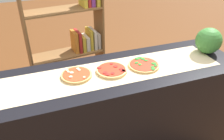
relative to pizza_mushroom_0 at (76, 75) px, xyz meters
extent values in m
cube|color=black|center=(0.28, -0.03, -0.47)|extent=(2.15, 0.63, 0.91)
cube|color=beige|center=(0.28, -0.03, -0.01)|extent=(1.78, 0.38, 0.00)
cylinder|color=tan|center=(0.00, 0.00, 0.00)|extent=(0.24, 0.24, 0.02)
cylinder|color=red|center=(0.00, 0.00, 0.01)|extent=(0.21, 0.21, 0.00)
cylinder|color=#C6B28E|center=(0.03, 0.04, 0.01)|extent=(0.02, 0.02, 0.01)
cylinder|color=#C6B28E|center=(-0.03, 0.02, 0.01)|extent=(0.03, 0.03, 0.01)
cylinder|color=#C6B28E|center=(-0.06, 0.07, 0.01)|extent=(0.02, 0.02, 0.01)
cylinder|color=#C6B28E|center=(-0.05, 0.04, 0.01)|extent=(0.02, 0.02, 0.01)
cylinder|color=#C6B28E|center=(-0.05, -0.03, 0.01)|extent=(0.03, 0.03, 0.01)
cylinder|color=#C6B28E|center=(0.04, -0.07, 0.01)|extent=(0.02, 0.02, 0.01)
cylinder|color=#C6B28E|center=(0.03, 0.06, 0.01)|extent=(0.03, 0.03, 0.01)
cylinder|color=#DBB26B|center=(0.28, -0.03, 0.00)|extent=(0.24, 0.24, 0.02)
cylinder|color=red|center=(0.28, -0.03, 0.01)|extent=(0.22, 0.22, 0.00)
cylinder|color=maroon|center=(0.30, 0.05, 0.02)|extent=(0.03, 0.03, 0.00)
cylinder|color=maroon|center=(0.34, -0.06, 0.02)|extent=(0.03, 0.03, 0.00)
cylinder|color=maroon|center=(0.22, -0.10, 0.02)|extent=(0.03, 0.03, 0.00)
cylinder|color=maroon|center=(0.36, -0.08, 0.02)|extent=(0.03, 0.03, 0.00)
cylinder|color=maroon|center=(0.21, -0.07, 0.02)|extent=(0.04, 0.04, 0.00)
cylinder|color=maroon|center=(0.26, -0.09, 0.02)|extent=(0.03, 0.03, 0.00)
cylinder|color=maroon|center=(0.19, 0.02, 0.02)|extent=(0.03, 0.03, 0.00)
cylinder|color=maroon|center=(0.32, 0.00, 0.02)|extent=(0.03, 0.03, 0.00)
cylinder|color=maroon|center=(0.35, -0.09, 0.02)|extent=(0.04, 0.04, 0.00)
cylinder|color=tan|center=(0.55, -0.03, 0.00)|extent=(0.25, 0.25, 0.02)
cylinder|color=red|center=(0.55, -0.03, 0.01)|extent=(0.23, 0.23, 0.00)
ellipsoid|color=#286B23|center=(0.50, 0.00, 0.01)|extent=(0.05, 0.04, 0.00)
ellipsoid|color=#286B23|center=(0.63, -0.06, 0.01)|extent=(0.05, 0.04, 0.00)
ellipsoid|color=#286B23|center=(0.57, 0.07, 0.01)|extent=(0.05, 0.05, 0.00)
ellipsoid|color=#286B23|center=(0.58, 0.05, 0.01)|extent=(0.04, 0.05, 0.00)
ellipsoid|color=#286B23|center=(0.54, 0.06, 0.01)|extent=(0.05, 0.04, 0.00)
ellipsoid|color=#286B23|center=(0.63, -0.07, 0.01)|extent=(0.04, 0.04, 0.00)
ellipsoid|color=#286B23|center=(0.63, -0.10, 0.01)|extent=(0.04, 0.03, 0.00)
ellipsoid|color=#286B23|center=(0.54, 0.07, 0.01)|extent=(0.05, 0.05, 0.00)
ellipsoid|color=#286B23|center=(0.59, 0.01, 0.01)|extent=(0.05, 0.04, 0.00)
ellipsoid|color=#286B23|center=(0.59, -0.13, 0.01)|extent=(0.06, 0.06, 0.00)
ellipsoid|color=#286B23|center=(0.52, -0.03, 0.01)|extent=(0.04, 0.04, 0.00)
ellipsoid|color=#286B23|center=(0.59, -0.11, 0.01)|extent=(0.04, 0.04, 0.00)
sphere|color=#387A33|center=(1.20, 0.00, 0.10)|extent=(0.23, 0.23, 0.23)
cube|color=brown|center=(0.53, 1.16, -0.10)|extent=(0.05, 0.29, 1.65)
cube|color=brown|center=(-0.33, 1.06, -0.10)|extent=(0.05, 0.29, 1.65)
cube|color=brown|center=(0.10, 1.11, -0.92)|extent=(0.88, 0.39, 0.02)
cube|color=#2D753D|center=(0.49, 1.16, -0.81)|extent=(0.07, 0.23, 0.20)
cube|color=silver|center=(0.45, 1.15, -0.79)|extent=(0.06, 0.20, 0.22)
cube|color=orange|center=(0.41, 1.15, -0.82)|extent=(0.05, 0.16, 0.17)
cube|color=brown|center=(0.10, 1.11, -0.37)|extent=(0.88, 0.39, 0.02)
cube|color=silver|center=(0.50, 1.16, -0.27)|extent=(0.06, 0.20, 0.20)
cube|color=silver|center=(0.45, 1.15, -0.24)|extent=(0.06, 0.22, 0.24)
cube|color=gold|center=(0.40, 1.15, -0.24)|extent=(0.06, 0.19, 0.26)
cube|color=silver|center=(0.35, 1.14, -0.28)|extent=(0.07, 0.20, 0.18)
cube|color=gold|center=(0.30, 1.14, -0.27)|extent=(0.06, 0.22, 0.19)
cube|color=#B22823|center=(0.25, 1.13, -0.24)|extent=(0.06, 0.21, 0.26)
cube|color=orange|center=(0.21, 1.13, -0.24)|extent=(0.07, 0.19, 0.25)
cube|color=brown|center=(0.10, 1.11, 0.17)|extent=(0.88, 0.39, 0.02)
camera|label=1|loc=(-0.26, -1.54, 0.98)|focal=38.29mm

